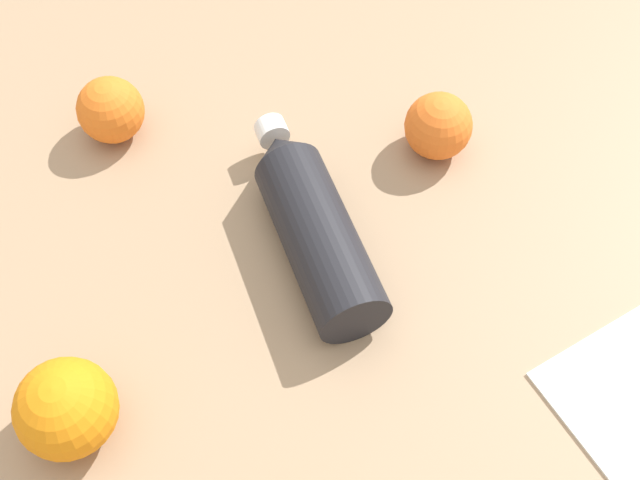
# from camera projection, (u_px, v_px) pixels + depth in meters

# --- Properties ---
(ground_plane) EXTENTS (2.40, 2.40, 0.00)m
(ground_plane) POSITION_uv_depth(u_px,v_px,m) (302.00, 233.00, 0.78)
(ground_plane) COLOR #9E7F60
(water_bottle) EXTENTS (0.23, 0.18, 0.07)m
(water_bottle) POSITION_uv_depth(u_px,v_px,m) (312.00, 222.00, 0.75)
(water_bottle) COLOR black
(water_bottle) RESTS_ON ground_plane
(orange_0) EXTENTS (0.07, 0.07, 0.07)m
(orange_0) POSITION_uv_depth(u_px,v_px,m) (111.00, 110.00, 0.82)
(orange_0) COLOR orange
(orange_0) RESTS_ON ground_plane
(orange_2) EXTENTS (0.07, 0.07, 0.07)m
(orange_2) POSITION_uv_depth(u_px,v_px,m) (438.00, 126.00, 0.81)
(orange_2) COLOR orange
(orange_2) RESTS_ON ground_plane
(orange_3) EXTENTS (0.08, 0.08, 0.08)m
(orange_3) POSITION_uv_depth(u_px,v_px,m) (66.00, 409.00, 0.64)
(orange_3) COLOR orange
(orange_3) RESTS_ON ground_plane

